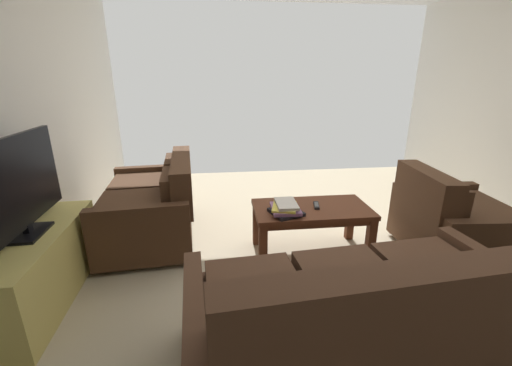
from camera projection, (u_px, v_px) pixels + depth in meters
ground_plane at (319, 255)px, 3.01m from camera, size 5.06×5.62×0.01m
sofa_main at (363, 318)px, 1.72m from camera, size 1.92×1.03×0.85m
loveseat_near at (154, 204)px, 3.25m from camera, size 0.96×1.42×0.83m
coffee_table at (311, 215)px, 2.92m from camera, size 1.04×0.55×0.47m
tv_stand at (37, 268)px, 2.31m from camera, size 0.48×1.27×0.54m
flat_tv at (17, 186)px, 2.12m from camera, size 0.21×1.07×0.68m
armchair_side at (452, 223)px, 2.85m from camera, size 0.92×1.03×0.83m
book_stack at (286, 208)px, 2.74m from camera, size 0.31×0.31×0.10m
tv_remote at (316, 205)px, 2.91m from camera, size 0.08×0.17×0.02m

